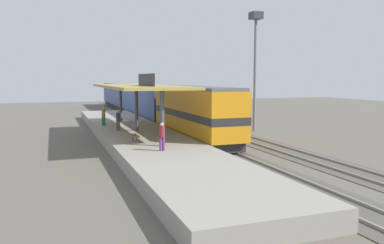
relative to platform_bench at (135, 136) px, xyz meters
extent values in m
plane|color=#5B564C|center=(8.00, 6.00, -1.34)|extent=(120.00, 120.00, 0.00)
cube|color=#4E4941|center=(6.00, 6.00, -1.32)|extent=(3.20, 110.00, 0.04)
cube|color=gray|center=(5.28, 6.00, -1.26)|extent=(0.10, 110.00, 0.16)
cube|color=gray|center=(6.72, 6.00, -1.26)|extent=(0.10, 110.00, 0.16)
cube|color=#4E4941|center=(10.60, 6.00, -1.32)|extent=(3.20, 110.00, 0.04)
cube|color=gray|center=(9.88, 6.00, -1.26)|extent=(0.10, 110.00, 0.16)
cube|color=gray|center=(11.32, 6.00, -1.26)|extent=(0.10, 110.00, 0.16)
cube|color=gray|center=(1.40, 6.00, -0.89)|extent=(6.00, 44.00, 0.90)
cylinder|color=#47474C|center=(1.40, -2.00, 1.36)|extent=(0.28, 0.28, 3.60)
cylinder|color=#47474C|center=(1.40, 6.00, 1.36)|extent=(0.28, 0.28, 3.60)
cylinder|color=#47474C|center=(1.40, 14.00, 1.36)|extent=(0.28, 0.28, 3.60)
cube|color=#A38E3D|center=(1.40, 6.00, 3.26)|extent=(5.20, 18.00, 0.20)
cube|color=black|center=(1.40, 2.40, 3.81)|extent=(0.12, 4.80, 0.90)
cylinder|color=#333338|center=(0.00, -0.65, -0.23)|extent=(0.07, 0.07, 0.42)
cylinder|color=#333338|center=(0.00, 0.65, -0.23)|extent=(0.07, 0.07, 0.42)
cube|color=brown|center=(0.00, 0.00, 0.02)|extent=(0.44, 1.70, 0.08)
cube|color=#28282D|center=(6.00, 4.49, -0.83)|extent=(2.60, 13.60, 0.70)
cube|color=orange|center=(6.00, 4.49, 1.27)|extent=(2.90, 14.40, 3.50)
cube|color=#515156|center=(6.00, 4.49, 3.14)|extent=(2.78, 14.11, 0.24)
cube|color=#282828|center=(6.00, 4.49, 1.00)|extent=(2.93, 14.43, 0.56)
cube|color=#28282D|center=(6.00, 22.49, -0.83)|extent=(2.60, 19.20, 0.70)
cube|color=#384C84|center=(6.00, 22.49, 1.17)|extent=(2.90, 20.00, 3.30)
cube|color=slate|center=(6.00, 22.49, 2.94)|extent=(2.78, 19.60, 0.24)
cube|color=#28282D|center=(6.00, 43.29, -0.83)|extent=(2.60, 19.20, 0.70)
cube|color=#384C84|center=(6.00, 43.29, 1.17)|extent=(2.90, 20.00, 3.30)
cube|color=slate|center=(6.00, 43.29, 2.94)|extent=(2.78, 19.60, 0.24)
cylinder|color=slate|center=(13.80, 8.39, 4.16)|extent=(0.28, 0.28, 11.00)
cube|color=#333338|center=(13.80, 8.39, 10.01)|extent=(1.10, 1.10, 0.70)
cylinder|color=#663375|center=(0.85, -3.61, -0.02)|extent=(0.16, 0.16, 0.84)
cylinder|color=#663375|center=(1.03, -3.61, -0.02)|extent=(0.16, 0.16, 0.84)
cylinder|color=maroon|center=(0.94, -3.61, 0.72)|extent=(0.34, 0.34, 0.64)
sphere|color=tan|center=(0.94, -3.61, 1.15)|extent=(0.23, 0.23, 0.23)
cylinder|color=#4C4C51|center=(-0.17, 6.52, -0.02)|extent=(0.16, 0.16, 0.84)
cylinder|color=#4C4C51|center=(0.01, 6.52, -0.02)|extent=(0.16, 0.16, 0.84)
cylinder|color=navy|center=(-0.08, 6.52, 0.72)|extent=(0.34, 0.34, 0.64)
sphere|color=tan|center=(-0.08, 6.52, 1.15)|extent=(0.23, 0.23, 0.23)
cylinder|color=#23603D|center=(-0.85, 10.81, -0.02)|extent=(0.16, 0.16, 0.84)
cylinder|color=#23603D|center=(-0.67, 10.81, -0.02)|extent=(0.16, 0.16, 0.84)
cylinder|color=olive|center=(-0.76, 10.81, 0.72)|extent=(0.34, 0.34, 0.64)
sphere|color=tan|center=(-0.76, 10.81, 1.15)|extent=(0.23, 0.23, 0.23)
camera|label=1|loc=(-5.19, -26.05, 3.90)|focal=36.44mm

